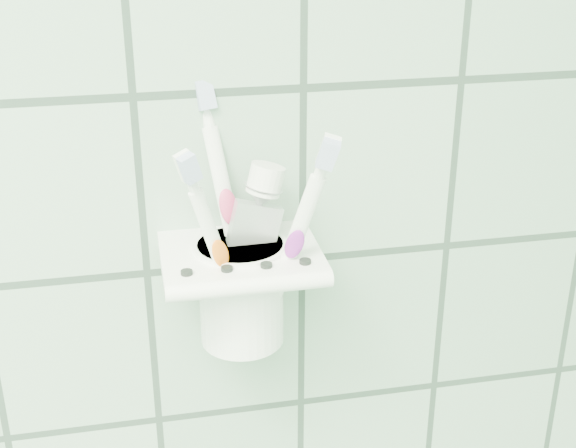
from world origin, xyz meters
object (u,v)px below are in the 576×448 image
Objects in this scene: holder_bracket at (240,259)px; toothpaste_tube at (226,241)px; cup at (241,288)px; toothbrush_pink at (246,237)px; toothbrush_blue at (251,216)px; toothbrush_orange at (260,225)px.

toothpaste_tube is at bearing 172.16° from holder_bracket.
cup is 0.06m from toothbrush_pink.
toothbrush_pink is 0.86× the size of toothbrush_blue.
holder_bracket is 0.60× the size of toothbrush_blue.
cup is 0.49× the size of toothbrush_pink.
holder_bracket is at bearing -8.68° from toothpaste_tube.
toothbrush_orange is 1.23× the size of toothpaste_tube.
toothbrush_blue is (0.01, -0.00, 0.04)m from holder_bracket.
holder_bracket is at bearing 86.08° from toothbrush_pink.
toothbrush_pink is 0.02m from toothbrush_blue.
toothbrush_orange reaches higher than cup.
toothbrush_blue is at bearing -35.37° from cup.
toothbrush_pink is 0.02m from toothbrush_orange.
toothbrush_blue is 1.34× the size of toothpaste_tube.
holder_bracket is 0.69× the size of toothbrush_pink.
cup is at bearing 171.42° from toothbrush_orange.
toothbrush_pink is 0.02m from toothpaste_tube.
toothbrush_pink is at bearing -134.83° from toothbrush_orange.
toothbrush_blue reaches higher than toothbrush_pink.
toothpaste_tube is (-0.03, 0.00, -0.01)m from toothbrush_orange.
holder_bracket is 0.03m from cup.
toothpaste_tube reaches higher than cup.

